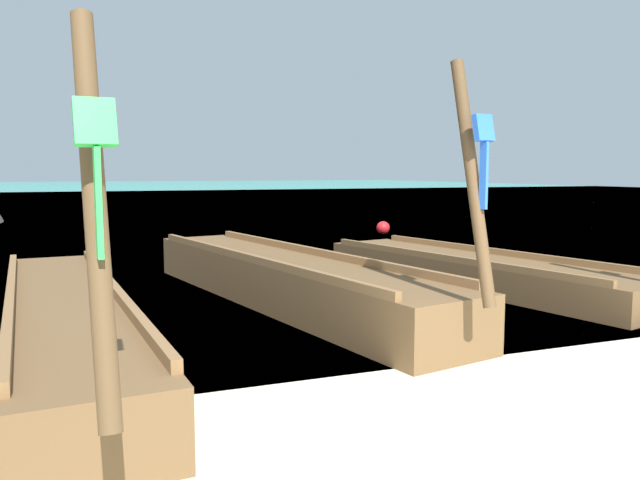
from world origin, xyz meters
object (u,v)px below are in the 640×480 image
object	(u,v)px
longtail_boat_green_ribbon	(65,322)
longtail_boat_yellow_ribbon	(476,271)
longtail_boat_blue_ribbon	(285,279)
mooring_buoy_near	(383,228)

from	to	relation	value
longtail_boat_green_ribbon	longtail_boat_yellow_ribbon	world-z (taller)	longtail_boat_green_ribbon
longtail_boat_blue_ribbon	mooring_buoy_near	distance (m)	9.89
longtail_boat_green_ribbon	longtail_boat_blue_ribbon	xyz separation A→B (m)	(2.85, 1.43, 0.03)
mooring_buoy_near	longtail_boat_green_ribbon	bearing A→B (deg)	-131.77
longtail_boat_green_ribbon	longtail_boat_yellow_ribbon	size ratio (longest dim) A/B	1.07
longtail_boat_blue_ribbon	mooring_buoy_near	size ratio (longest dim) A/B	18.66
longtail_boat_blue_ribbon	longtail_boat_yellow_ribbon	xyz separation A→B (m)	(3.30, 0.14, -0.09)
longtail_boat_blue_ribbon	longtail_boat_yellow_ribbon	distance (m)	3.31
longtail_boat_green_ribbon	mooring_buoy_near	world-z (taller)	longtail_boat_green_ribbon
longtail_boat_yellow_ribbon	mooring_buoy_near	xyz separation A→B (m)	(2.36, 7.97, -0.04)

